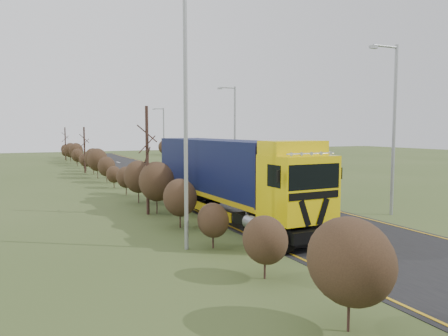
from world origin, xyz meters
name	(u,v)px	position (x,y,z in m)	size (l,w,h in m)	color
ground	(285,217)	(0.00, 0.00, 0.00)	(160.00, 160.00, 0.00)	#384A20
road	(212,193)	(0.00, 10.00, 0.01)	(8.00, 120.00, 0.02)	black
layby	(231,176)	(6.50, 20.00, 0.01)	(6.00, 18.00, 0.02)	#32302D
lane_markings	(213,193)	(0.00, 9.69, 0.03)	(7.52, 116.00, 0.01)	#C09212
hedgerow	(139,178)	(-6.00, 7.89, 1.62)	(2.24, 102.04, 6.05)	#302115
lorry	(230,173)	(-2.80, 1.12, 2.44)	(3.00, 15.48, 4.29)	black
car_red_hatchback	(238,171)	(6.93, 19.23, 0.65)	(1.53, 3.79, 1.29)	#AE0812
car_blue_sedan	(217,166)	(6.84, 24.36, 0.72)	(1.52, 4.37, 1.44)	#091335
streetlight_near	(393,122)	(5.68, -1.88, 5.15)	(1.98, 0.19, 9.33)	gray
streetlight_mid	(234,128)	(5.69, 17.76, 4.86)	(1.88, 0.18, 8.84)	gray
streetlight_far	(163,133)	(5.71, 40.55, 4.29)	(1.68, 0.18, 7.85)	gray
left_pole	(186,108)	(-7.03, -3.68, 5.57)	(0.16, 0.16, 11.14)	gray
speed_sign	(269,169)	(5.40, 10.67, 1.60)	(0.63, 0.10, 2.29)	gray
warning_board	(194,162)	(4.45, 25.13, 1.16)	(0.73, 0.11, 1.90)	gray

